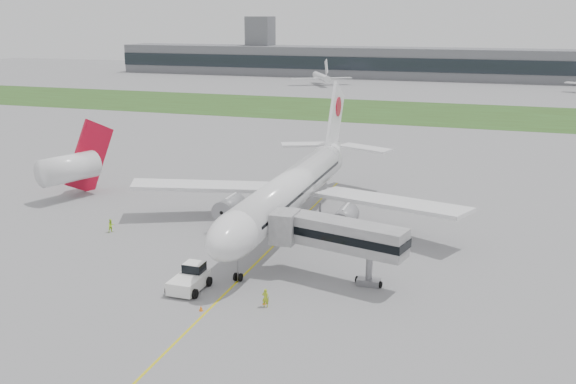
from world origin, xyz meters
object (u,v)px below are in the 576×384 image
(airliner, at_px, (293,187))
(neighbor_aircraft, at_px, (72,167))
(pushback_tug, at_px, (190,278))
(jet_bridge, at_px, (334,234))
(ground_crew_near, at_px, (265,298))

(airliner, bearing_deg, neighbor_aircraft, 175.14)
(pushback_tug, xyz_separation_m, jet_bridge, (13.76, 7.19, 4.04))
(jet_bridge, xyz_separation_m, ground_crew_near, (-4.66, -8.85, -4.26))
(pushback_tug, height_order, neighbor_aircraft, neighbor_aircraft)
(ground_crew_near, bearing_deg, neighbor_aircraft, -38.35)
(pushback_tug, relative_size, jet_bridge, 0.33)
(jet_bridge, relative_size, neighbor_aircraft, 0.99)
(airliner, distance_m, neighbor_aircraft, 38.07)
(ground_crew_near, bearing_deg, airliner, -83.54)
(airliner, distance_m, pushback_tug, 24.14)
(airliner, xyz_separation_m, jet_bridge, (9.77, -16.20, -0.43))
(jet_bridge, bearing_deg, ground_crew_near, -103.71)
(pushback_tug, height_order, jet_bridge, jet_bridge)
(airliner, bearing_deg, jet_bridge, -58.91)
(airliner, height_order, pushback_tug, airliner)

